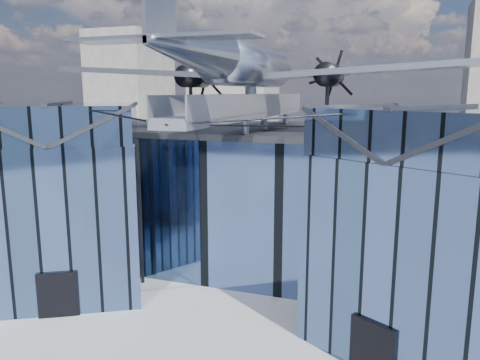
% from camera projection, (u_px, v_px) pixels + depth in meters
% --- Properties ---
extents(ground_plane, '(120.00, 120.00, 0.00)m').
position_uv_depth(ground_plane, '(229.00, 305.00, 27.70)').
color(ground_plane, '#939397').
extents(museum, '(32.88, 24.50, 17.60)m').
position_uv_depth(museum, '(259.00, 194.00, 32.06)').
color(museum, '#445D8A').
rests_on(museum, ground).
extents(bg_towers, '(77.00, 24.50, 26.00)m').
position_uv_depth(bg_towers, '(354.00, 108.00, 72.12)').
color(bg_towers, gray).
rests_on(bg_towers, ground).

